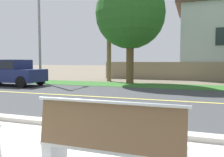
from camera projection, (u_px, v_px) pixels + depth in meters
The scene contains 10 objects.
ground_plane at pixel (138, 94), 10.31m from camera, with size 140.00×140.00×0.00m, color #665B4C.
curb_edge at pixel (79, 125), 4.99m from camera, with size 44.00×0.30×0.11m, color #ADA89E.
street_asphalt at pixel (129, 99), 8.90m from camera, with size 52.00×8.00×0.01m, color #383A3D.
road_centre_line at pixel (129, 98), 8.90m from camera, with size 48.00×0.14×0.01m, color #E0CC4C.
far_verge_grass at pixel (151, 86), 13.68m from camera, with size 48.00×2.80×0.02m, color #2D6026.
bench_right at pixel (111, 145), 2.70m from camera, with size 1.77×0.48×1.01m.
car_navy_near at pixel (9, 71), 13.75m from camera, with size 4.30×1.86×1.54m.
streetlamp at pixel (41, 21), 15.65m from camera, with size 0.24×2.10×7.32m.
shade_tree_far_left at pixel (132, 8), 14.72m from camera, with size 4.52×4.52×7.45m.
garden_wall at pixel (185, 71), 17.87m from camera, with size 13.00×0.36×1.40m, color gray.
Camera 1 is at (2.29, -2.04, 1.44)m, focal length 36.94 mm.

